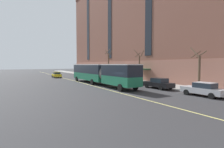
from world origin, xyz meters
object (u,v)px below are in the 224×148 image
object	(u,v)px
parked_car_green_4	(92,75)
taxi_cab	(57,75)
city_bus	(99,73)
parked_car_black_6	(158,83)
fire_hydrant	(98,76)
street_tree_far_downtown	(109,63)
street_tree_mid_block	(199,69)
parked_car_champagne_1	(82,74)
parked_car_white_3	(108,77)
parked_car_champagne_5	(131,80)
street_tree_far_uptown	(139,66)
parked_car_silver_0	(203,89)

from	to	relation	value
parked_car_green_4	taxi_cab	world-z (taller)	same
city_bus	parked_car_black_6	xyz separation A→B (m)	(5.31, -9.02, -1.30)
parked_car_green_4	fire_hydrant	size ratio (longest dim) A/B	6.45
parked_car_green_4	street_tree_far_downtown	size ratio (longest dim) A/B	0.60
taxi_cab	parked_car_green_4	bearing A→B (deg)	-29.45
city_bus	street_tree_mid_block	distance (m)	15.71
parked_car_champagne_1	parked_car_white_3	distance (m)	17.50
parked_car_champagne_5	parked_car_black_6	xyz separation A→B (m)	(-0.01, -6.96, 0.00)
taxi_cab	street_tree_far_downtown	world-z (taller)	street_tree_far_downtown
parked_car_champagne_1	taxi_cab	distance (m)	8.79
parked_car_champagne_5	street_tree_far_uptown	xyz separation A→B (m)	(3.74, 2.26, 2.46)
city_bus	taxi_cab	distance (m)	21.07
parked_car_champagne_1	street_tree_far_downtown	distance (m)	11.44
parked_car_green_4	street_tree_far_uptown	size ratio (longest dim) A/B	0.73
street_tree_far_uptown	parked_car_white_3	bearing A→B (deg)	122.94
parked_car_black_6	fire_hydrant	bearing A→B (deg)	86.07
parked_car_champagne_1	street_tree_far_uptown	world-z (taller)	street_tree_far_uptown
parked_car_green_4	city_bus	bearing A→B (deg)	-108.47
city_bus	parked_car_white_3	xyz separation A→B (m)	(5.19, 6.18, -1.30)
parked_car_champagne_1	parked_car_black_6	distance (m)	32.69
parked_car_champagne_1	parked_car_white_3	xyz separation A→B (m)	(-0.18, -17.50, -0.00)
city_bus	street_tree_far_downtown	distance (m)	16.22
parked_car_white_3	parked_car_green_4	size ratio (longest dim) A/B	0.91
street_tree_far_uptown	street_tree_mid_block	bearing A→B (deg)	-90.00
taxi_cab	fire_hydrant	bearing A→B (deg)	-27.70
street_tree_far_uptown	parked_car_black_6	bearing A→B (deg)	-112.12
parked_car_white_3	fire_hydrant	world-z (taller)	parked_car_white_3
taxi_cab	fire_hydrant	world-z (taller)	taxi_cab
parked_car_champagne_1	street_tree_mid_block	world-z (taller)	street_tree_mid_block
fire_hydrant	parked_car_silver_0	bearing A→B (deg)	-93.30
street_tree_far_uptown	city_bus	bearing A→B (deg)	-178.67
city_bus	street_tree_mid_block	xyz separation A→B (m)	(9.05, -12.81, 0.86)
taxi_cab	street_tree_mid_block	xyz separation A→B (m)	(12.00, -33.63, 2.16)
parked_car_white_3	parked_car_green_4	world-z (taller)	same
parked_car_white_3	street_tree_mid_block	size ratio (longest dim) A/B	0.73
city_bus	fire_hydrant	bearing A→B (deg)	65.84
street_tree_far_downtown	parked_car_champagne_5	bearing A→B (deg)	-103.76
street_tree_far_downtown	city_bus	bearing A→B (deg)	-124.28
street_tree_far_downtown	parked_car_green_4	bearing A→B (deg)	142.82
parked_car_champagne_1	fire_hydrant	distance (m)	8.25
parked_car_champagne_1	parked_car_white_3	world-z (taller)	same
parked_car_champagne_1	taxi_cab	xyz separation A→B (m)	(-8.31, -2.86, -0.00)
parked_car_silver_0	parked_car_champagne_5	world-z (taller)	same
city_bus	parked_car_silver_0	distance (m)	16.89
parked_car_black_6	street_tree_mid_block	xyz separation A→B (m)	(3.75, -3.80, 2.16)
parked_car_champagne_5	fire_hydrant	distance (m)	17.74
city_bus	parked_car_black_6	size ratio (longest dim) A/B	4.24
parked_car_white_3	street_tree_far_uptown	xyz separation A→B (m)	(3.87, -5.97, 2.46)
parked_car_silver_0	street_tree_mid_block	bearing A→B (deg)	39.58
taxi_cab	fire_hydrant	distance (m)	11.23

